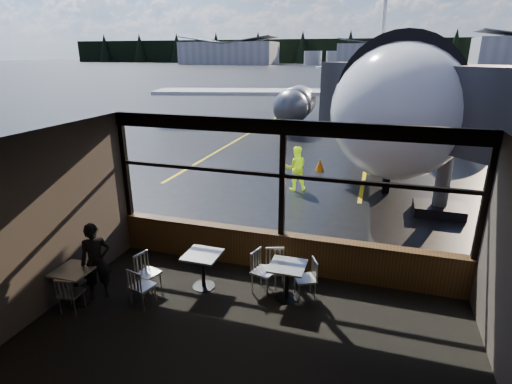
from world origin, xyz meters
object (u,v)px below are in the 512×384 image
at_px(passenger, 96,262).
at_px(cone_nose, 320,165).
at_px(airliner, 388,37).
at_px(cafe_table_left, 76,286).
at_px(cafe_table_mid, 203,271).
at_px(chair_near_e, 305,279).
at_px(ground_crew, 296,168).
at_px(cafe_table_near, 287,282).
at_px(chair_mid_s, 142,286).
at_px(chair_near_n, 275,270).
at_px(chair_left_s, 71,294).
at_px(chair_near_w, 264,272).
at_px(chair_mid_w, 148,274).
at_px(jet_bridge, 435,135).

distance_m(passenger, cone_nose, 11.17).
relative_size(airliner, cafe_table_left, 49.19).
xyz_separation_m(cafe_table_mid, chair_near_e, (2.16, 0.26, 0.03)).
height_order(chair_near_e, ground_crew, ground_crew).
distance_m(cafe_table_near, ground_crew, 7.11).
height_order(airliner, chair_mid_s, airliner).
bearing_deg(cone_nose, passenger, -105.22).
bearing_deg(cafe_table_near, passenger, -164.12).
height_order(chair_mid_s, ground_crew, ground_crew).
xyz_separation_m(chair_near_n, chair_left_s, (-3.57, -1.94, -0.05)).
relative_size(chair_near_e, chair_near_w, 0.93).
height_order(cafe_table_near, chair_mid_s, chair_mid_s).
height_order(chair_mid_s, passenger, passenger).
xyz_separation_m(cafe_table_near, chair_near_w, (-0.52, 0.12, 0.07)).
height_order(cafe_table_mid, chair_left_s, chair_left_s).
xyz_separation_m(cafe_table_mid, chair_mid_w, (-1.02, -0.52, 0.04)).
relative_size(chair_near_e, ground_crew, 0.53).
bearing_deg(chair_near_w, cone_nose, -163.62).
relative_size(cafe_table_mid, chair_mid_w, 0.92).
distance_m(chair_mid_s, chair_left_s, 1.34).
distance_m(jet_bridge, chair_near_e, 7.32).
relative_size(cafe_table_mid, passenger, 0.50).
relative_size(cafe_table_left, ground_crew, 0.47).
bearing_deg(cafe_table_left, chair_mid_s, 14.08).
bearing_deg(cafe_table_near, chair_near_e, 23.94).
distance_m(jet_bridge, chair_left_s, 11.07).
bearing_deg(airliner, chair_left_s, -105.76).
bearing_deg(cafe_table_mid, chair_left_s, -143.07).
bearing_deg(cafe_table_near, jet_bridge, 64.19).
distance_m(chair_near_w, chair_mid_w, 2.42).
xyz_separation_m(chair_near_w, passenger, (-3.20, -1.18, 0.34)).
xyz_separation_m(cafe_table_near, cafe_table_mid, (-1.81, -0.11, 0.01)).
height_order(chair_left_s, ground_crew, ground_crew).
relative_size(chair_near_w, chair_near_n, 1.03).
bearing_deg(chair_mid_s, passenger, -166.15).
bearing_deg(cafe_table_mid, chair_mid_s, -132.56).
bearing_deg(chair_left_s, chair_near_e, 16.98).
bearing_deg(passenger, chair_left_s, -144.87).
distance_m(chair_mid_s, cone_nose, 10.94).
bearing_deg(airliner, cafe_table_mid, -101.19).
height_order(cafe_table_mid, chair_near_e, chair_near_e).
distance_m(chair_near_w, chair_left_s, 3.81).
bearing_deg(chair_left_s, cafe_table_mid, 30.60).
distance_m(chair_near_e, cone_nose, 9.62).
xyz_separation_m(chair_near_w, ground_crew, (-0.77, 6.86, 0.35)).
distance_m(chair_left_s, ground_crew, 9.03).
distance_m(chair_near_e, ground_crew, 7.03).
relative_size(chair_near_e, chair_left_s, 1.07).
bearing_deg(chair_near_w, chair_mid_w, -57.39).
height_order(cafe_table_near, chair_mid_w, chair_mid_w).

